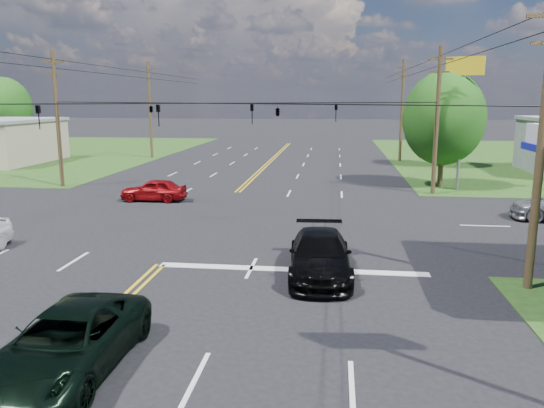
# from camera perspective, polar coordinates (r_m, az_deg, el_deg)

# --- Properties ---
(ground) EXTENTS (280.00, 280.00, 0.00)m
(ground) POSITION_cam_1_polar(r_m,az_deg,el_deg) (28.19, -6.72, -1.58)
(ground) COLOR black
(ground) RESTS_ON ground
(stop_bar) EXTENTS (10.00, 0.50, 0.02)m
(stop_bar) POSITION_cam_1_polar(r_m,az_deg,el_deg) (19.77, 2.09, -7.11)
(stop_bar) COLOR silver
(stop_bar) RESTS_ON ground
(pole_se) EXTENTS (1.60, 0.28, 9.50)m
(pole_se) POSITION_cam_1_polar(r_m,az_deg,el_deg) (18.90, 27.03, 6.06)
(pole_se) COLOR #46321D
(pole_se) RESTS_ON ground
(pole_nw) EXTENTS (1.60, 0.28, 9.50)m
(pole_nw) POSITION_cam_1_polar(r_m,az_deg,el_deg) (40.71, -22.08, 8.61)
(pole_nw) COLOR #46321D
(pole_nw) RESTS_ON ground
(pole_ne) EXTENTS (1.60, 0.28, 9.50)m
(pole_ne) POSITION_cam_1_polar(r_m,az_deg,el_deg) (36.31, 17.32, 8.69)
(pole_ne) COLOR #46321D
(pole_ne) RESTS_ON ground
(pole_left_far) EXTENTS (1.60, 0.28, 10.00)m
(pole_left_far) POSITION_cam_1_polar(r_m,az_deg,el_deg) (58.09, -13.00, 9.94)
(pole_left_far) COLOR #46321D
(pole_left_far) RESTS_ON ground
(pole_right_far) EXTENTS (1.60, 0.28, 10.00)m
(pole_right_far) POSITION_cam_1_polar(r_m,az_deg,el_deg) (55.10, 13.80, 9.85)
(pole_right_far) COLOR #46321D
(pole_right_far) RESTS_ON ground
(span_wire_signals) EXTENTS (26.00, 18.00, 1.13)m
(span_wire_signals) POSITION_cam_1_polar(r_m,az_deg,el_deg) (27.49, -7.01, 10.70)
(span_wire_signals) COLOR black
(span_wire_signals) RESTS_ON ground
(power_lines) EXTENTS (26.04, 100.00, 0.64)m
(power_lines) POSITION_cam_1_polar(r_m,az_deg,el_deg) (25.66, -8.26, 16.46)
(power_lines) COLOR black
(power_lines) RESTS_ON ground
(tree_right_a) EXTENTS (5.70, 5.70, 8.18)m
(tree_right_a) POSITION_cam_1_polar(r_m,az_deg,el_deg) (39.44, 17.98, 8.75)
(tree_right_a) COLOR #46321D
(tree_right_a) RESTS_ON ground
(tree_right_b) EXTENTS (4.94, 4.94, 7.09)m
(tree_right_b) POSITION_cam_1_polar(r_m,az_deg,el_deg) (51.71, 18.16, 8.49)
(tree_right_b) COLOR #46321D
(tree_right_b) RESTS_ON ground
(tree_far_l) EXTENTS (6.08, 6.08, 8.72)m
(tree_far_l) POSITION_cam_1_polar(r_m,az_deg,el_deg) (70.22, -26.81, 9.24)
(tree_far_l) COLOR #46321D
(tree_far_l) RESTS_ON ground
(pickup_dkgreen) EXTENTS (2.43, 5.23, 1.45)m
(pickup_dkgreen) POSITION_cam_1_polar(r_m,az_deg,el_deg) (13.44, -21.13, -13.72)
(pickup_dkgreen) COLOR black
(pickup_dkgreen) RESTS_ON ground
(suv_black) EXTENTS (2.41, 5.40, 1.54)m
(suv_black) POSITION_cam_1_polar(r_m,az_deg,el_deg) (19.01, 5.18, -5.47)
(suv_black) COLOR black
(suv_black) RESTS_ON ground
(sedan_red) EXTENTS (4.06, 1.72, 1.37)m
(sedan_red) POSITION_cam_1_polar(r_m,az_deg,el_deg) (33.60, -12.61, 1.50)
(sedan_red) COLOR maroon
(sedan_red) RESTS_ON ground
(polesign_ne) EXTENTS (2.37, 1.18, 8.98)m
(polesign_ne) POSITION_cam_1_polar(r_m,az_deg,el_deg) (38.53, 19.94, 11.94)
(polesign_ne) COLOR #A5A5AA
(polesign_ne) RESTS_ON ground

